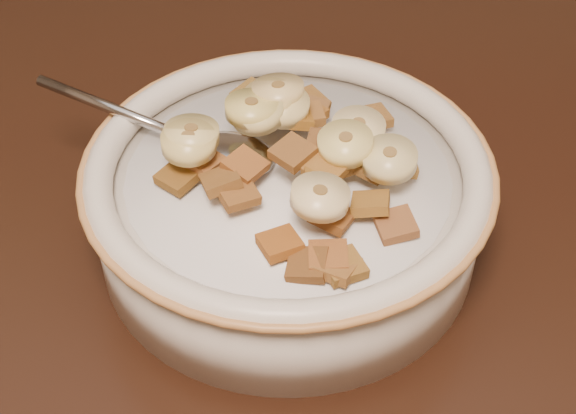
# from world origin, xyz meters

# --- Properties ---
(table) EXTENTS (1.43, 0.94, 0.04)m
(table) POSITION_xyz_m (0.00, 0.00, 0.73)
(table) COLOR black
(table) RESTS_ON floor
(cereal_bowl) EXTENTS (0.23, 0.23, 0.05)m
(cereal_bowl) POSITION_xyz_m (0.23, -0.12, 0.78)
(cereal_bowl) COLOR silver
(cereal_bowl) RESTS_ON table
(milk) EXTENTS (0.19, 0.19, 0.00)m
(milk) POSITION_xyz_m (0.23, -0.12, 0.80)
(milk) COLOR white
(milk) RESTS_ON cereal_bowl
(spoon) EXTENTS (0.06, 0.05, 0.01)m
(spoon) POSITION_xyz_m (0.20, -0.11, 0.81)
(spoon) COLOR #ABACAE
(spoon) RESTS_ON cereal_bowl
(cereal_square_0) EXTENTS (0.03, 0.03, 0.01)m
(cereal_square_0) POSITION_xyz_m (0.20, -0.05, 0.81)
(cereal_square_0) COLOR brown
(cereal_square_0) RESTS_ON milk
(cereal_square_1) EXTENTS (0.03, 0.03, 0.01)m
(cereal_square_1) POSITION_xyz_m (0.26, -0.13, 0.82)
(cereal_square_1) COLOR brown
(cereal_square_1) RESTS_ON milk
(cereal_square_2) EXTENTS (0.03, 0.03, 0.01)m
(cereal_square_2) POSITION_xyz_m (0.24, -0.08, 0.82)
(cereal_square_2) COLOR brown
(cereal_square_2) RESTS_ON milk
(cereal_square_3) EXTENTS (0.03, 0.03, 0.01)m
(cereal_square_3) POSITION_xyz_m (0.17, -0.14, 0.81)
(cereal_square_3) COLOR brown
(cereal_square_3) RESTS_ON milk
(cereal_square_4) EXTENTS (0.02, 0.02, 0.01)m
(cereal_square_4) POSITION_xyz_m (0.21, -0.06, 0.81)
(cereal_square_4) COLOR brown
(cereal_square_4) RESTS_ON milk
(cereal_square_5) EXTENTS (0.02, 0.02, 0.01)m
(cereal_square_5) POSITION_xyz_m (0.24, -0.09, 0.82)
(cereal_square_5) COLOR brown
(cereal_square_5) RESTS_ON milk
(cereal_square_6) EXTENTS (0.03, 0.03, 0.01)m
(cereal_square_6) POSITION_xyz_m (0.20, -0.15, 0.82)
(cereal_square_6) COLOR brown
(cereal_square_6) RESTS_ON milk
(cereal_square_7) EXTENTS (0.02, 0.02, 0.01)m
(cereal_square_7) POSITION_xyz_m (0.24, -0.08, 0.82)
(cereal_square_7) COLOR #995C2D
(cereal_square_7) RESTS_ON milk
(cereal_square_8) EXTENTS (0.03, 0.03, 0.01)m
(cereal_square_8) POSITION_xyz_m (0.26, -0.16, 0.81)
(cereal_square_8) COLOR brown
(cereal_square_8) RESTS_ON milk
(cereal_square_9) EXTENTS (0.02, 0.02, 0.01)m
(cereal_square_9) POSITION_xyz_m (0.25, -0.20, 0.81)
(cereal_square_9) COLOR brown
(cereal_square_9) RESTS_ON milk
(cereal_square_10) EXTENTS (0.03, 0.03, 0.01)m
(cereal_square_10) POSITION_xyz_m (0.23, -0.06, 0.81)
(cereal_square_10) COLOR brown
(cereal_square_10) RESTS_ON milk
(cereal_square_11) EXTENTS (0.02, 0.02, 0.01)m
(cereal_square_11) POSITION_xyz_m (0.26, -0.14, 0.82)
(cereal_square_11) COLOR brown
(cereal_square_11) RESTS_ON milk
(cereal_square_12) EXTENTS (0.03, 0.03, 0.01)m
(cereal_square_12) POSITION_xyz_m (0.27, -0.19, 0.81)
(cereal_square_12) COLOR olive
(cereal_square_12) RESTS_ON milk
(cereal_square_13) EXTENTS (0.02, 0.02, 0.01)m
(cereal_square_13) POSITION_xyz_m (0.26, -0.12, 0.83)
(cereal_square_13) COLOR brown
(cereal_square_13) RESTS_ON milk
(cereal_square_14) EXTENTS (0.03, 0.03, 0.01)m
(cereal_square_14) POSITION_xyz_m (0.30, -0.16, 0.81)
(cereal_square_14) COLOR brown
(cereal_square_14) RESTS_ON milk
(cereal_square_15) EXTENTS (0.03, 0.03, 0.01)m
(cereal_square_15) POSITION_xyz_m (0.28, -0.07, 0.81)
(cereal_square_15) COLOR brown
(cereal_square_15) RESTS_ON milk
(cereal_square_16) EXTENTS (0.03, 0.03, 0.01)m
(cereal_square_16) POSITION_xyz_m (0.24, -0.08, 0.82)
(cereal_square_16) COLOR brown
(cereal_square_16) RESTS_ON milk
(cereal_square_17) EXTENTS (0.02, 0.02, 0.01)m
(cereal_square_17) POSITION_xyz_m (0.28, -0.15, 0.82)
(cereal_square_17) COLOR #9B631C
(cereal_square_17) RESTS_ON milk
(cereal_square_18) EXTENTS (0.03, 0.03, 0.01)m
(cereal_square_18) POSITION_xyz_m (0.22, -0.08, 0.82)
(cereal_square_18) COLOR brown
(cereal_square_18) RESTS_ON milk
(cereal_square_19) EXTENTS (0.03, 0.03, 0.01)m
(cereal_square_19) POSITION_xyz_m (0.21, -0.14, 0.82)
(cereal_square_19) COLOR brown
(cereal_square_19) RESTS_ON milk
(cereal_square_20) EXTENTS (0.02, 0.02, 0.01)m
(cereal_square_20) POSITION_xyz_m (0.24, -0.07, 0.81)
(cereal_square_20) COLOR #8F5D31
(cereal_square_20) RESTS_ON milk
(cereal_square_21) EXTENTS (0.03, 0.03, 0.01)m
(cereal_square_21) POSITION_xyz_m (0.26, -0.14, 0.82)
(cereal_square_21) COLOR brown
(cereal_square_21) RESTS_ON milk
(cereal_square_22) EXTENTS (0.02, 0.02, 0.01)m
(cereal_square_22) POSITION_xyz_m (0.26, -0.19, 0.81)
(cereal_square_22) COLOR #9A5722
(cereal_square_22) RESTS_ON milk
(cereal_square_23) EXTENTS (0.03, 0.03, 0.01)m
(cereal_square_23) POSITION_xyz_m (0.28, -0.13, 0.82)
(cereal_square_23) COLOR olive
(cereal_square_23) RESTS_ON milk
(cereal_square_24) EXTENTS (0.03, 0.03, 0.01)m
(cereal_square_24) POSITION_xyz_m (0.21, -0.15, 0.82)
(cereal_square_24) COLOR brown
(cereal_square_24) RESTS_ON milk
(cereal_square_25) EXTENTS (0.02, 0.02, 0.01)m
(cereal_square_25) POSITION_xyz_m (0.23, -0.07, 0.82)
(cereal_square_25) COLOR brown
(cereal_square_25) RESTS_ON milk
(cereal_square_26) EXTENTS (0.03, 0.03, 0.01)m
(cereal_square_26) POSITION_xyz_m (0.24, -0.06, 0.81)
(cereal_square_26) COLOR olive
(cereal_square_26) RESTS_ON milk
(cereal_square_27) EXTENTS (0.03, 0.03, 0.01)m
(cereal_square_27) POSITION_xyz_m (0.27, -0.20, 0.81)
(cereal_square_27) COLOR olive
(cereal_square_27) RESTS_ON milk
(cereal_square_28) EXTENTS (0.02, 0.02, 0.01)m
(cereal_square_28) POSITION_xyz_m (0.30, -0.12, 0.81)
(cereal_square_28) COLOR olive
(cereal_square_28) RESTS_ON milk
(cereal_square_29) EXTENTS (0.03, 0.03, 0.01)m
(cereal_square_29) POSITION_xyz_m (0.24, -0.13, 0.83)
(cereal_square_29) COLOR brown
(cereal_square_29) RESTS_ON milk
(cereal_square_30) EXTENTS (0.03, 0.03, 0.01)m
(cereal_square_30) POSITION_xyz_m (0.19, -0.13, 0.82)
(cereal_square_30) COLOR #9C5D2B
(cereal_square_30) RESTS_ON milk
(cereal_square_31) EXTENTS (0.03, 0.03, 0.01)m
(cereal_square_31) POSITION_xyz_m (0.24, -0.18, 0.81)
(cereal_square_31) COLOR brown
(cereal_square_31) RESTS_ON milk
(banana_slice_0) EXTENTS (0.04, 0.04, 0.01)m
(banana_slice_0) POSITION_xyz_m (0.27, -0.11, 0.83)
(banana_slice_0) COLOR #FFE1A5
(banana_slice_0) RESTS_ON milk
(banana_slice_1) EXTENTS (0.04, 0.04, 0.01)m
(banana_slice_1) POSITION_xyz_m (0.22, -0.09, 0.83)
(banana_slice_1) COLOR #DECC76
(banana_slice_1) RESTS_ON milk
(banana_slice_2) EXTENTS (0.04, 0.04, 0.01)m
(banana_slice_2) POSITION_xyz_m (0.22, -0.08, 0.83)
(banana_slice_2) COLOR #F0CF74
(banana_slice_2) RESTS_ON milk
(banana_slice_3) EXTENTS (0.04, 0.04, 0.02)m
(banana_slice_3) POSITION_xyz_m (0.22, -0.10, 0.83)
(banana_slice_3) COLOR beige
(banana_slice_3) RESTS_ON milk
(banana_slice_4) EXTENTS (0.04, 0.04, 0.01)m
(banana_slice_4) POSITION_xyz_m (0.29, -0.13, 0.83)
(banana_slice_4) COLOR beige
(banana_slice_4) RESTS_ON milk
(banana_slice_5) EXTENTS (0.04, 0.04, 0.01)m
(banana_slice_5) POSITION_xyz_m (0.18, -0.12, 0.83)
(banana_slice_5) COLOR beige
(banana_slice_5) RESTS_ON milk
(banana_slice_6) EXTENTS (0.04, 0.04, 0.02)m
(banana_slice_6) POSITION_xyz_m (0.23, -0.09, 0.83)
(banana_slice_6) COLOR #FCEBA1
(banana_slice_6) RESTS_ON milk
(banana_slice_7) EXTENTS (0.04, 0.04, 0.01)m
(banana_slice_7) POSITION_xyz_m (0.21, -0.10, 0.83)
(banana_slice_7) COLOR #FDF07A
(banana_slice_7) RESTS_ON milk
(banana_slice_8) EXTENTS (0.04, 0.04, 0.01)m
(banana_slice_8) POSITION_xyz_m (0.18, -0.13, 0.83)
(banana_slice_8) COLOR #EDCB7B
(banana_slice_8) RESTS_ON milk
(banana_slice_9) EXTENTS (0.04, 0.04, 0.01)m
(banana_slice_9) POSITION_xyz_m (0.27, -0.12, 0.83)
(banana_slice_9) COLOR #F5E985
(banana_slice_9) RESTS_ON milk
(banana_slice_10) EXTENTS (0.04, 0.04, 0.01)m
(banana_slice_10) POSITION_xyz_m (0.26, -0.17, 0.83)
(banana_slice_10) COLOR #FEE9AA
(banana_slice_10) RESTS_ON milk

